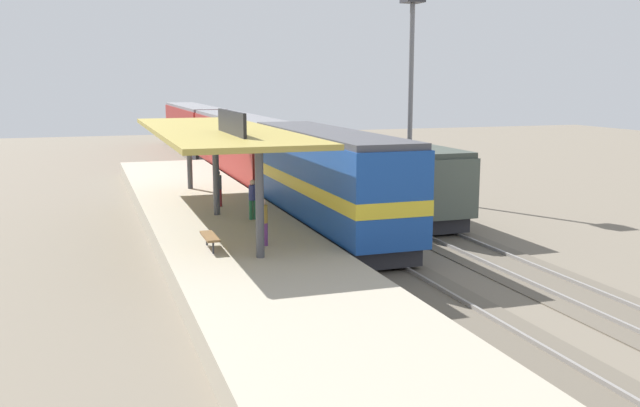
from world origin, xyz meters
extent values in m
plane|color=#706656|center=(2.00, 0.00, 0.00)|extent=(120.00, 120.00, 0.00)
cube|color=#5F5649|center=(0.00, 0.00, 0.02)|extent=(3.20, 110.00, 0.04)
cube|color=gray|center=(-0.72, 0.00, 0.08)|extent=(0.10, 110.00, 0.16)
cube|color=gray|center=(0.72, 0.00, 0.08)|extent=(0.10, 110.00, 0.16)
cube|color=#5F5649|center=(4.60, 0.00, 0.02)|extent=(3.20, 110.00, 0.04)
cube|color=gray|center=(3.88, 0.00, 0.08)|extent=(0.10, 110.00, 0.16)
cube|color=gray|center=(5.32, 0.00, 0.08)|extent=(0.10, 110.00, 0.16)
cube|color=#A89E89|center=(-4.60, 0.00, 0.45)|extent=(6.00, 44.00, 0.90)
cylinder|color=#47474C|center=(-4.60, -8.00, 2.70)|extent=(0.28, 0.28, 3.60)
cylinder|color=#47474C|center=(-4.60, 0.00, 2.70)|extent=(0.28, 0.28, 3.60)
cylinder|color=#47474C|center=(-4.60, 8.00, 2.70)|extent=(0.28, 0.28, 3.60)
cube|color=#A38E3D|center=(-4.60, 0.00, 4.60)|extent=(5.20, 18.00, 0.20)
cube|color=black|center=(-4.60, -3.60, 5.15)|extent=(0.12, 4.80, 0.90)
cylinder|color=#333338|center=(-6.00, -6.96, 1.11)|extent=(0.07, 0.07, 0.42)
cylinder|color=#333338|center=(-6.00, -5.66, 1.11)|extent=(0.07, 0.07, 0.42)
cube|color=brown|center=(-6.00, -6.31, 1.36)|extent=(0.44, 1.70, 0.08)
cube|color=#28282D|center=(0.00, -1.49, 0.51)|extent=(2.60, 13.60, 0.70)
cube|color=#19479E|center=(0.00, -1.49, 2.61)|extent=(2.90, 14.40, 3.50)
cube|color=#47474C|center=(0.00, -1.49, 4.48)|extent=(2.78, 14.11, 0.24)
cube|color=yellow|center=(0.00, -1.49, 2.35)|extent=(2.93, 14.43, 0.56)
cube|color=#28282D|center=(0.00, 16.51, 0.51)|extent=(2.60, 19.20, 0.70)
cube|color=maroon|center=(0.00, 16.51, 2.51)|extent=(2.90, 20.00, 3.30)
cube|color=slate|center=(0.00, 16.51, 4.28)|extent=(2.78, 19.60, 0.24)
cube|color=#28282D|center=(0.00, 37.31, 0.51)|extent=(2.60, 19.20, 0.70)
cube|color=maroon|center=(0.00, 37.31, 2.51)|extent=(2.90, 20.00, 3.30)
cube|color=slate|center=(0.00, 37.31, 4.28)|extent=(2.78, 19.60, 0.24)
cube|color=#28282D|center=(4.60, 1.76, 0.51)|extent=(2.50, 11.20, 0.70)
cube|color=#4C564C|center=(4.60, 1.76, 2.16)|extent=(2.80, 12.00, 2.60)
cube|color=#3D453D|center=(4.60, 1.76, 3.58)|extent=(2.69, 11.76, 0.24)
cylinder|color=slate|center=(7.80, 6.38, 5.50)|extent=(0.28, 0.28, 11.00)
cylinder|color=maroon|center=(-4.25, 2.00, 1.32)|extent=(0.16, 0.16, 0.84)
cylinder|color=maroon|center=(-4.07, 2.00, 1.32)|extent=(0.16, 0.16, 0.84)
cylinder|color=#4C4C51|center=(-4.16, 2.00, 2.06)|extent=(0.34, 0.34, 0.64)
sphere|color=tan|center=(-4.16, 2.00, 2.50)|extent=(0.23, 0.23, 0.23)
cylinder|color=#23603D|center=(-3.43, -1.57, 1.32)|extent=(0.16, 0.16, 0.84)
cylinder|color=#23603D|center=(-3.25, -1.57, 1.32)|extent=(0.16, 0.16, 0.84)
cylinder|color=navy|center=(-3.34, -1.57, 2.06)|extent=(0.34, 0.34, 0.64)
sphere|color=tan|center=(-3.34, -1.57, 2.50)|extent=(0.23, 0.23, 0.23)
cylinder|color=#663375|center=(-4.19, -6.40, 1.32)|extent=(0.16, 0.16, 0.84)
cylinder|color=#663375|center=(-4.01, -6.40, 1.32)|extent=(0.16, 0.16, 0.84)
cylinder|color=olive|center=(-4.10, -6.40, 2.06)|extent=(0.34, 0.34, 0.64)
sphere|color=tan|center=(-4.10, -6.40, 2.50)|extent=(0.23, 0.23, 0.23)
camera|label=1|loc=(-9.99, -30.24, 6.74)|focal=39.40mm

